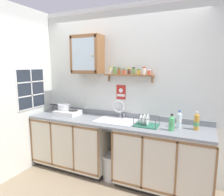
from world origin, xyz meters
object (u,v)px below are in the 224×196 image
sink (116,122)px  hot_plate_stove (68,113)px  saucepan (64,107)px  bottle_juice_amber_1 (197,122)px  bottle_water_clear_2 (179,120)px  bottle_soda_green_0 (172,123)px  wall_cabinet (87,55)px  trash_bin (112,166)px  warning_sign (121,92)px  dish_rack (146,123)px

sink → hot_plate_stove: (-0.89, -0.02, 0.06)m
saucepan → bottle_juice_amber_1: bearing=1.0°
bottle_water_clear_2 → bottle_soda_green_0: bearing=-116.3°
bottle_water_clear_2 → sink: bearing=-178.8°
saucepan → wall_cabinet: 0.98m
wall_cabinet → bottle_juice_amber_1: bearing=-2.9°
sink → trash_bin: (-0.03, -0.10, -0.69)m
saucepan → trash_bin: (0.97, -0.10, -0.84)m
warning_sign → trash_bin: size_ratio=0.59×
hot_plate_stove → bottle_water_clear_2: (1.81, 0.04, 0.07)m
bottle_water_clear_2 → wall_cabinet: 1.74m
saucepan → bottle_juice_amber_1: bottle_juice_amber_1 is taller
trash_bin → wall_cabinet: bearing=157.3°
dish_rack → saucepan: bearing=177.7°
wall_cabinet → warning_sign: bearing=12.9°
wall_cabinet → trash_bin: size_ratio=1.58×
saucepan → trash_bin: 1.29m
sink → bottle_soda_green_0: sink is taller
saucepan → dish_rack: saucepan is taller
bottle_juice_amber_1 → bottle_water_clear_2: bottle_juice_amber_1 is taller
sink → warning_sign: bearing=95.1°
warning_sign → hot_plate_stove: bearing=-162.7°
saucepan → warning_sign: 1.04m
hot_plate_stove → saucepan: (-0.10, 0.02, 0.09)m
bottle_soda_green_0 → bottle_water_clear_2: (0.08, 0.15, 0.01)m
bottle_soda_green_0 → bottle_juice_amber_1: bottle_juice_amber_1 is taller
saucepan → sink: bearing=0.0°
sink → bottle_water_clear_2: (0.92, 0.02, 0.13)m
bottle_water_clear_2 → wall_cabinet: (-1.49, 0.10, 0.90)m
sink → warning_sign: size_ratio=2.61×
hot_plate_stove → bottle_juice_amber_1: bottle_juice_amber_1 is taller
saucepan → bottle_soda_green_0: size_ratio=1.75×
bottle_soda_green_0 → trash_bin: bearing=178.2°
bottle_juice_amber_1 → wall_cabinet: wall_cabinet is taller
sink → wall_cabinet: size_ratio=0.98×
sink → dish_rack: 0.49m
bottle_juice_amber_1 → dish_rack: (-0.65, -0.09, -0.07)m
bottle_water_clear_2 → warning_sign: (-0.94, 0.23, 0.30)m
bottle_juice_amber_1 → warning_sign: warning_sign is taller
hot_plate_stove → warning_sign: size_ratio=1.73×
sink → saucepan: sink is taller
bottle_soda_green_0 → saucepan: bearing=175.9°
warning_sign → wall_cabinet: bearing=-167.1°
saucepan → bottle_water_clear_2: (1.91, 0.02, -0.02)m
bottle_soda_green_0 → trash_bin: (-0.87, 0.03, -0.81)m
wall_cabinet → warning_sign: wall_cabinet is taller
wall_cabinet → warning_sign: (0.55, 0.13, -0.60)m
saucepan → bottle_soda_green_0: 1.84m
bottle_juice_amber_1 → dish_rack: 0.66m
bottle_soda_green_0 → hot_plate_stove: bearing=176.4°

